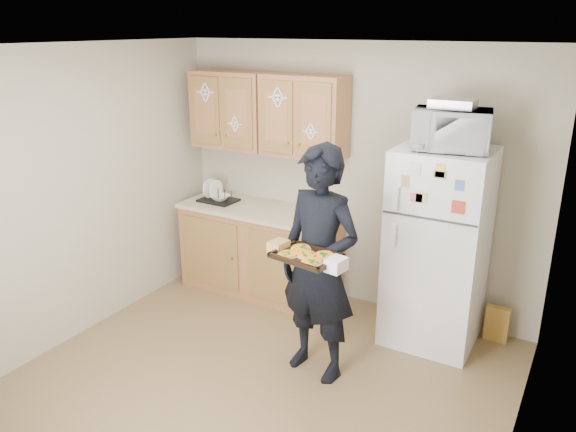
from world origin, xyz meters
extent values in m
plane|color=brown|center=(0.00, 0.00, 0.00)|extent=(3.60, 3.60, 0.00)
plane|color=silver|center=(0.00, 0.00, 2.50)|extent=(3.60, 3.60, 0.00)
cube|color=#ADA38C|center=(0.00, 1.80, 1.25)|extent=(3.60, 0.04, 2.50)
cube|color=#ADA38C|center=(0.00, -1.80, 1.25)|extent=(3.60, 0.04, 2.50)
cube|color=#ADA38C|center=(-1.80, 0.00, 1.25)|extent=(0.04, 3.60, 2.50)
cube|color=#ADA38C|center=(1.80, 0.00, 1.25)|extent=(0.04, 3.60, 2.50)
cube|color=white|center=(0.95, 1.43, 0.85)|extent=(0.75, 0.70, 1.70)
cube|color=brown|center=(-0.85, 1.48, 0.43)|extent=(1.60, 0.60, 0.86)
cube|color=#C1B795|center=(-0.85, 1.48, 0.88)|extent=(1.64, 0.64, 0.04)
cube|color=brown|center=(-1.25, 1.61, 1.83)|extent=(0.80, 0.33, 0.75)
cube|color=brown|center=(-0.43, 1.61, 1.83)|extent=(0.80, 0.33, 0.75)
cube|color=#D9C64C|center=(1.47, 1.67, 0.16)|extent=(0.20, 0.07, 0.32)
imported|color=black|center=(0.31, 0.50, 0.92)|extent=(0.73, 0.54, 1.83)
cube|color=black|center=(0.36, 0.20, 1.10)|extent=(0.48, 0.39, 0.04)
cylinder|color=#FFAC20|center=(0.24, 0.14, 1.12)|extent=(0.15, 0.15, 0.02)
cylinder|color=#FFAC20|center=(0.45, 0.11, 1.12)|extent=(0.15, 0.15, 0.02)
cylinder|color=#FFAC20|center=(0.27, 0.29, 1.12)|extent=(0.15, 0.15, 0.02)
cylinder|color=#FFAC20|center=(0.47, 0.26, 1.12)|extent=(0.15, 0.15, 0.02)
cylinder|color=#FFAC20|center=(0.36, 0.20, 1.12)|extent=(0.15, 0.15, 0.02)
imported|color=white|center=(0.99, 1.38, 1.86)|extent=(0.64, 0.49, 0.32)
cube|color=#B9B8BF|center=(0.97, 1.41, 2.05)|extent=(0.34, 0.23, 0.07)
cube|color=black|center=(-1.34, 1.46, 0.97)|extent=(0.38, 0.29, 0.15)
imported|color=white|center=(-1.32, 1.46, 0.94)|extent=(0.21, 0.21, 0.05)
imported|color=white|center=(-0.25, 1.37, 0.99)|extent=(0.08, 0.09, 0.18)
camera|label=1|loc=(2.03, -2.98, 2.63)|focal=35.00mm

